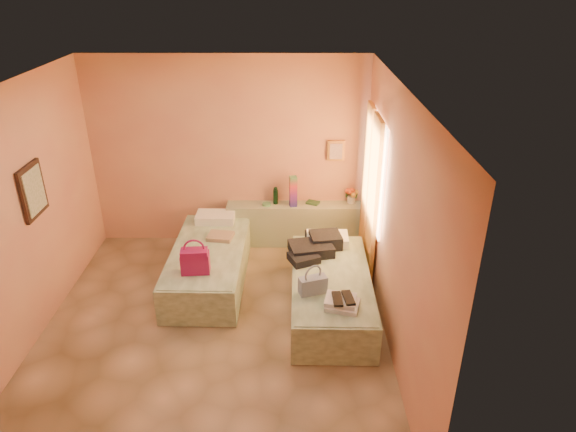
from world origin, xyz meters
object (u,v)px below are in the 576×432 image
object	(u,v)px
bed_right	(331,293)
water_bottle	(276,196)
flower_vase	(352,194)
towel_stack	(342,303)
bed_left	(209,265)
headboard_ledge	(296,224)
green_book	(313,203)
blue_handbag	(313,285)
magenta_handbag	(195,261)

from	to	relation	value
bed_right	water_bottle	world-z (taller)	water_bottle
water_bottle	flower_vase	xyz separation A→B (m)	(1.13, 0.04, 0.01)
towel_stack	bed_left	bearing A→B (deg)	142.26
headboard_ledge	towel_stack	distance (m)	2.39
bed_left	green_book	bearing A→B (deg)	38.32
blue_handbag	green_book	bearing A→B (deg)	68.91
bed_left	blue_handbag	distance (m)	1.72
water_bottle	blue_handbag	size ratio (longest dim) A/B	0.80
green_book	blue_handbag	xyz separation A→B (m)	(-0.08, -2.10, -0.06)
blue_handbag	towel_stack	world-z (taller)	blue_handbag
magenta_handbag	water_bottle	bearing A→B (deg)	56.32
water_bottle	green_book	xyz separation A→B (m)	(0.55, 0.00, -0.11)
bed_left	water_bottle	size ratio (longest dim) A/B	7.92
bed_right	green_book	size ratio (longest dim) A/B	10.87
towel_stack	magenta_handbag	bearing A→B (deg)	157.64
bed_right	towel_stack	distance (m)	0.70
magenta_handbag	bed_left	bearing A→B (deg)	79.66
magenta_handbag	blue_handbag	bearing A→B (deg)	-21.76
bed_right	green_book	distance (m)	1.79
green_book	blue_handbag	distance (m)	2.10
bed_left	bed_right	world-z (taller)	same
bed_right	flower_vase	world-z (taller)	flower_vase
headboard_ledge	water_bottle	size ratio (longest dim) A/B	8.12
headboard_ledge	green_book	xyz separation A→B (m)	(0.26, 0.04, 0.34)
blue_handbag	bed_right	bearing A→B (deg)	37.52
blue_handbag	water_bottle	bearing A→B (deg)	83.85
bed_right	blue_handbag	size ratio (longest dim) A/B	6.34
headboard_ledge	bed_right	world-z (taller)	headboard_ledge
flower_vase	towel_stack	size ratio (longest dim) A/B	0.79
bed_left	towel_stack	world-z (taller)	towel_stack
water_bottle	towel_stack	world-z (taller)	water_bottle
magenta_handbag	towel_stack	xyz separation A→B (m)	(1.71, -0.70, -0.11)
towel_stack	green_book	bearing A→B (deg)	95.56
headboard_ledge	magenta_handbag	distance (m)	2.06
water_bottle	towel_stack	xyz separation A→B (m)	(0.79, -2.37, -0.23)
magenta_handbag	towel_stack	distance (m)	1.86
bed_right	magenta_handbag	world-z (taller)	magenta_handbag
bed_left	bed_right	size ratio (longest dim) A/B	1.00
green_book	magenta_handbag	distance (m)	2.23
green_book	blue_handbag	size ratio (longest dim) A/B	0.58
blue_handbag	flower_vase	bearing A→B (deg)	54.03
bed_right	blue_handbag	xyz separation A→B (m)	(-0.24, -0.36, 0.35)
bed_right	headboard_ledge	bearing A→B (deg)	104.66
blue_handbag	bed_left	bearing A→B (deg)	124.15
bed_left	towel_stack	bearing A→B (deg)	-36.77
flower_vase	bed_right	bearing A→B (deg)	-103.23
water_bottle	blue_handbag	xyz separation A→B (m)	(0.47, -2.10, -0.17)
headboard_ledge	bed_right	distance (m)	1.75
water_bottle	green_book	bearing A→B (deg)	0.06
headboard_ledge	water_bottle	world-z (taller)	water_bottle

